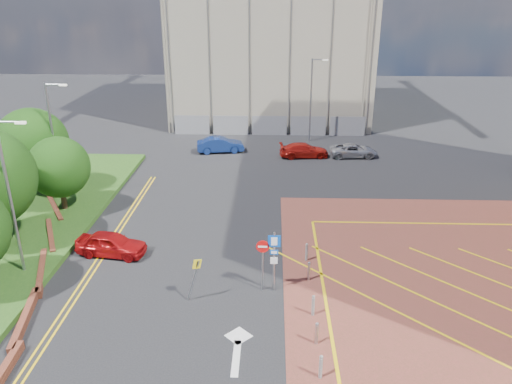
# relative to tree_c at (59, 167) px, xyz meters

# --- Properties ---
(ground) EXTENTS (140.00, 140.00, 0.00)m
(ground) POSITION_rel_tree_c_xyz_m (13.50, -10.00, -3.19)
(ground) COLOR black
(ground) RESTS_ON ground
(retaining_wall) EXTENTS (6.06, 20.33, 0.40)m
(retaining_wall) POSITION_rel_tree_c_xyz_m (1.70, -8.00, -2.99)
(retaining_wall) COLOR brown
(retaining_wall) RESTS_ON ground
(tree_c) EXTENTS (4.00, 4.00, 4.90)m
(tree_c) POSITION_rel_tree_c_xyz_m (0.00, 0.00, 0.00)
(tree_c) COLOR #3D2B1C
(tree_c) RESTS_ON grass_bed
(tree_d) EXTENTS (5.00, 5.00, 6.08)m
(tree_d) POSITION_rel_tree_c_xyz_m (-3.00, 3.00, 0.68)
(tree_d) COLOR #3D2B1C
(tree_d) RESTS_ON grass_bed
(lamp_left_near) EXTENTS (1.53, 0.16, 8.00)m
(lamp_left_near) POSITION_rel_tree_c_xyz_m (1.08, -8.00, 1.47)
(lamp_left_near) COLOR #9EA0A8
(lamp_left_near) RESTS_ON grass_bed
(lamp_left_far) EXTENTS (1.53, 0.16, 8.00)m
(lamp_left_far) POSITION_rel_tree_c_xyz_m (-0.92, 2.00, 1.47)
(lamp_left_far) COLOR #9EA0A8
(lamp_left_far) RESTS_ON grass_bed
(lamp_back) EXTENTS (1.53, 0.16, 8.00)m
(lamp_back) POSITION_rel_tree_c_xyz_m (17.58, 18.00, 1.17)
(lamp_back) COLOR #9EA0A8
(lamp_back) RESTS_ON ground
(sign_cluster) EXTENTS (1.17, 0.12, 3.20)m
(sign_cluster) POSITION_rel_tree_c_xyz_m (13.80, -9.02, -1.24)
(sign_cluster) COLOR #9EA0A8
(sign_cluster) RESTS_ON ground
(warning_sign) EXTENTS (0.78, 0.42, 2.25)m
(warning_sign) POSITION_rel_tree_c_xyz_m (10.28, -10.00, -1.76)
(warning_sign) COLOR #9EA0A8
(warning_sign) RESTS_ON ground
(bollard_row) EXTENTS (0.14, 11.14, 0.90)m
(bollard_row) POSITION_rel_tree_c_xyz_m (15.80, -11.67, -2.72)
(bollard_row) COLOR #9EA0A8
(bollard_row) RESTS_ON forecourt
(construction_building) EXTENTS (21.20, 19.20, 22.00)m
(construction_building) POSITION_rel_tree_c_xyz_m (13.50, 30.00, 7.81)
(construction_building) COLOR #A59E87
(construction_building) RESTS_ON ground
(construction_fence) EXTENTS (21.60, 0.06, 2.00)m
(construction_fence) POSITION_rel_tree_c_xyz_m (14.50, 20.00, -2.19)
(construction_fence) COLOR gray
(construction_fence) RESTS_ON ground
(car_red_left) EXTENTS (4.11, 2.14, 1.34)m
(car_red_left) POSITION_rel_tree_c_xyz_m (4.91, -5.68, -2.52)
(car_red_left) COLOR #AA0E10
(car_red_left) RESTS_ON ground
(car_blue_back) EXTENTS (4.48, 2.24, 1.41)m
(car_blue_back) POSITION_rel_tree_c_xyz_m (9.06, 13.89, -2.49)
(car_blue_back) COLOR navy
(car_blue_back) RESTS_ON ground
(car_red_back) EXTENTS (4.52, 2.23, 1.26)m
(car_red_back) POSITION_rel_tree_c_xyz_m (16.68, 12.68, -2.56)
(car_red_back) COLOR #A4140E
(car_red_back) RESTS_ON ground
(car_silver_back) EXTENTS (4.33, 2.18, 1.18)m
(car_silver_back) POSITION_rel_tree_c_xyz_m (21.09, 12.89, -2.60)
(car_silver_back) COLOR #A0A0A6
(car_silver_back) RESTS_ON ground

